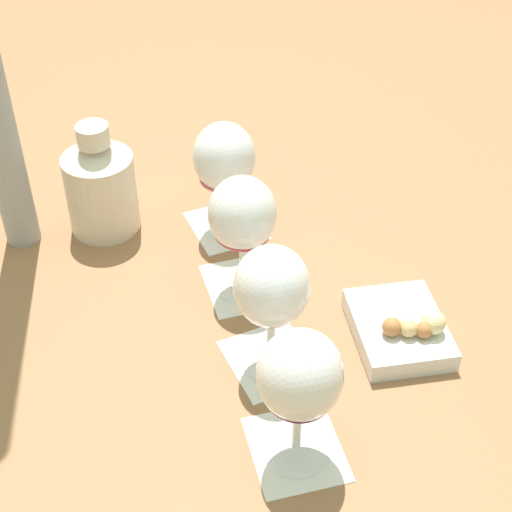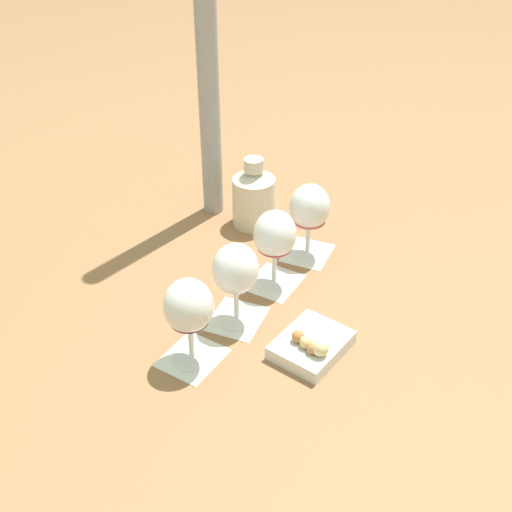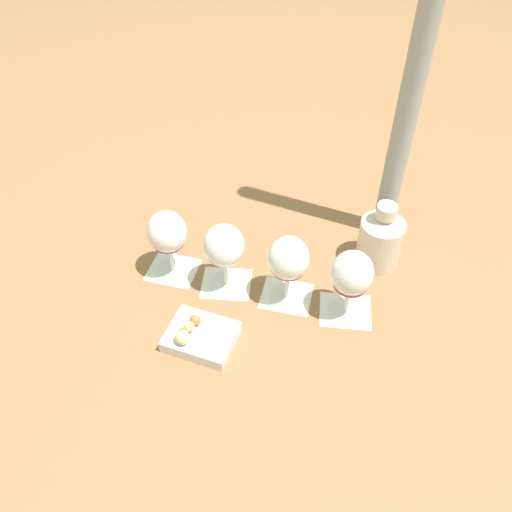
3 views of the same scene
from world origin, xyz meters
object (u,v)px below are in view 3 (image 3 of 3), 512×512
(wine_glass_2, at_px, (224,249))
(ceramic_vase, at_px, (381,238))
(wine_glass_1, at_px, (288,261))
(umbrella_pole, at_px, (423,42))
(wine_glass_3, at_px, (167,235))
(wine_glass_0, at_px, (352,276))
(snack_dish, at_px, (199,336))

(wine_glass_2, relative_size, ceramic_vase, 1.00)
(wine_glass_1, relative_size, wine_glass_2, 1.00)
(umbrella_pole, bearing_deg, wine_glass_3, -4.55)
(wine_glass_1, relative_size, wine_glass_3, 1.00)
(wine_glass_0, xyz_separation_m, wine_glass_1, (0.10, -0.08, -0.00))
(wine_glass_0, relative_size, wine_glass_2, 1.00)
(ceramic_vase, xyz_separation_m, umbrella_pole, (-0.07, -0.09, 0.39))
(wine_glass_3, distance_m, umbrella_pole, 0.62)
(wine_glass_0, bearing_deg, wine_glass_1, -38.72)
(wine_glass_3, relative_size, umbrella_pole, 0.18)
(wine_glass_1, height_order, ceramic_vase, wine_glass_1)
(wine_glass_0, relative_size, umbrella_pole, 0.18)
(wine_glass_2, relative_size, wine_glass_3, 1.00)
(wine_glass_3, height_order, umbrella_pole, umbrella_pole)
(wine_glass_0, relative_size, ceramic_vase, 1.00)
(wine_glass_2, distance_m, wine_glass_3, 0.13)
(wine_glass_0, xyz_separation_m, umbrella_pole, (-0.20, -0.20, 0.35))
(wine_glass_1, distance_m, wine_glass_3, 0.26)
(ceramic_vase, height_order, umbrella_pole, umbrella_pole)
(wine_glass_1, bearing_deg, snack_dish, 13.00)
(wine_glass_2, height_order, ceramic_vase, wine_glass_2)
(ceramic_vase, distance_m, snack_dish, 0.45)
(wine_glass_1, height_order, snack_dish, wine_glass_1)
(wine_glass_1, distance_m, wine_glass_2, 0.14)
(snack_dish, distance_m, umbrella_pole, 0.69)
(ceramic_vase, bearing_deg, wine_glass_2, -8.64)
(wine_glass_0, bearing_deg, ceramic_vase, -140.88)
(wine_glass_1, xyz_separation_m, wine_glass_3, (0.21, -0.16, -0.00))
(wine_glass_3, distance_m, snack_dish, 0.23)
(wine_glass_2, bearing_deg, wine_glass_3, -39.14)
(wine_glass_2, bearing_deg, ceramic_vase, 171.36)
(wine_glass_0, height_order, wine_glass_2, same)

